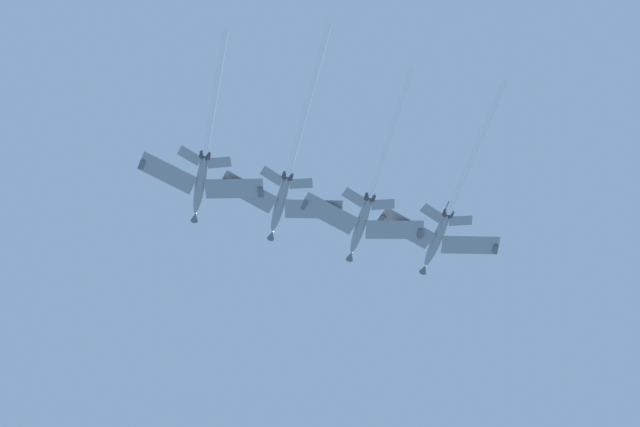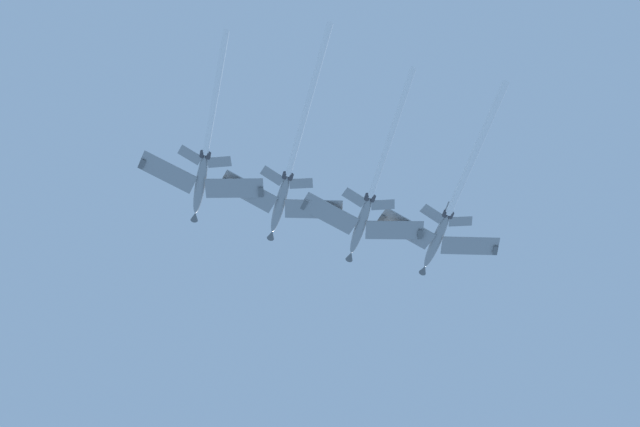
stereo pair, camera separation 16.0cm
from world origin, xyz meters
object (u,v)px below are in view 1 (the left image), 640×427
object	(u,v)px
jet_far_left	(204,161)
jet_centre	(369,201)
jet_inner_left	(288,174)
jet_inner_right	(451,207)

from	to	relation	value
jet_far_left	jet_centre	xyz separation A→B (m)	(23.16, 11.55, 0.25)
jet_inner_left	jet_inner_right	xyz separation A→B (m)	(23.28, 10.45, -0.06)
jet_inner_left	jet_centre	bearing A→B (deg)	31.51
jet_far_left	jet_inner_right	size ratio (longest dim) A/B	0.94
jet_inner_left	jet_inner_right	distance (m)	25.52
jet_inner_left	jet_far_left	bearing A→B (deg)	-158.52
jet_far_left	jet_centre	distance (m)	25.88
jet_inner_left	jet_inner_right	world-z (taller)	jet_inner_right
jet_far_left	jet_inner_right	xyz separation A→B (m)	(35.32, 15.19, 0.07)
jet_centre	jet_inner_left	bearing A→B (deg)	-148.49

